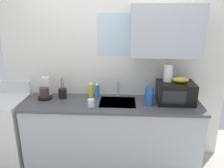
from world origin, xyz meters
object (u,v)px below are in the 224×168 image
object	(u,v)px
stove_range	(5,130)
cereal_canister	(149,96)
banana_bunch	(181,80)
utensil_crock	(63,93)
coffee_maker	(45,91)
dish_soap_bottle_yellow	(91,89)
microwave	(175,93)
dish_soap_bottle_blue	(97,90)
paper_towel_roll	(168,73)
mug_white	(91,103)

from	to	relation	value
stove_range	cereal_canister	distance (m)	2.02
banana_bunch	utensil_crock	xyz separation A→B (m)	(-1.52, 0.07, -0.23)
stove_range	coffee_maker	world-z (taller)	coffee_maker
banana_bunch	stove_range	bearing A→B (deg)	-178.86
dish_soap_bottle_yellow	microwave	bearing A→B (deg)	-8.18
dish_soap_bottle_yellow	utensil_crock	world-z (taller)	utensil_crock
dish_soap_bottle_blue	utensil_crock	xyz separation A→B (m)	(-0.46, -0.04, -0.03)
paper_towel_roll	dish_soap_bottle_blue	distance (m)	0.95
dish_soap_bottle_blue	cereal_canister	distance (m)	0.70
banana_bunch	coffee_maker	distance (m)	1.77
stove_range	dish_soap_bottle_yellow	bearing A→B (deg)	9.72
banana_bunch	utensil_crock	distance (m)	1.54
banana_bunch	coffee_maker	xyz separation A→B (m)	(-1.75, 0.06, -0.20)
coffee_maker	cereal_canister	xyz separation A→B (m)	(1.36, -0.16, 0.02)
banana_bunch	dish_soap_bottle_yellow	world-z (taller)	banana_bunch
microwave	coffee_maker	xyz separation A→B (m)	(-1.70, 0.06, -0.03)
stove_range	paper_towel_roll	world-z (taller)	paper_towel_roll
microwave	cereal_canister	distance (m)	0.35
dish_soap_bottle_yellow	cereal_canister	bearing A→B (deg)	-18.67
mug_white	dish_soap_bottle_yellow	bearing A→B (deg)	97.86
banana_bunch	coffee_maker	size ratio (longest dim) A/B	0.71
cereal_canister	banana_bunch	bearing A→B (deg)	14.38
banana_bunch	utensil_crock	size ratio (longest dim) A/B	0.68
cereal_canister	utensil_crock	world-z (taller)	utensil_crock
dish_soap_bottle_yellow	cereal_canister	distance (m)	0.80
microwave	dish_soap_bottle_blue	bearing A→B (deg)	173.68
coffee_maker	cereal_canister	bearing A→B (deg)	-6.63
microwave	banana_bunch	bearing A→B (deg)	1.77
paper_towel_roll	mug_white	size ratio (longest dim) A/B	2.32
utensil_crock	banana_bunch	bearing A→B (deg)	-2.62
utensil_crock	dish_soap_bottle_yellow	bearing A→B (deg)	13.02
microwave	paper_towel_roll	world-z (taller)	paper_towel_roll
stove_range	cereal_canister	xyz separation A→B (m)	(1.94, -0.05, 0.56)
dish_soap_bottle_yellow	mug_white	distance (m)	0.35
cereal_canister	microwave	bearing A→B (deg)	16.17
dish_soap_bottle_blue	banana_bunch	bearing A→B (deg)	-5.94
stove_range	mug_white	distance (m)	1.33
cereal_canister	stove_range	bearing A→B (deg)	178.42
stove_range	microwave	xyz separation A→B (m)	(2.28, 0.04, 0.58)
banana_bunch	mug_white	distance (m)	1.15
dish_soap_bottle_blue	dish_soap_bottle_yellow	size ratio (longest dim) A/B	1.02
coffee_maker	mug_white	distance (m)	0.70
banana_bunch	dish_soap_bottle_blue	world-z (taller)	banana_bunch
coffee_maker	cereal_canister	distance (m)	1.37
microwave	utensil_crock	size ratio (longest dim) A/B	1.55
coffee_maker	utensil_crock	xyz separation A→B (m)	(0.23, 0.01, -0.03)
coffee_maker	banana_bunch	bearing A→B (deg)	-1.91
dish_soap_bottle_blue	mug_white	distance (m)	0.31
banana_bunch	coffee_maker	bearing A→B (deg)	178.09
microwave	dish_soap_bottle_blue	world-z (taller)	microwave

